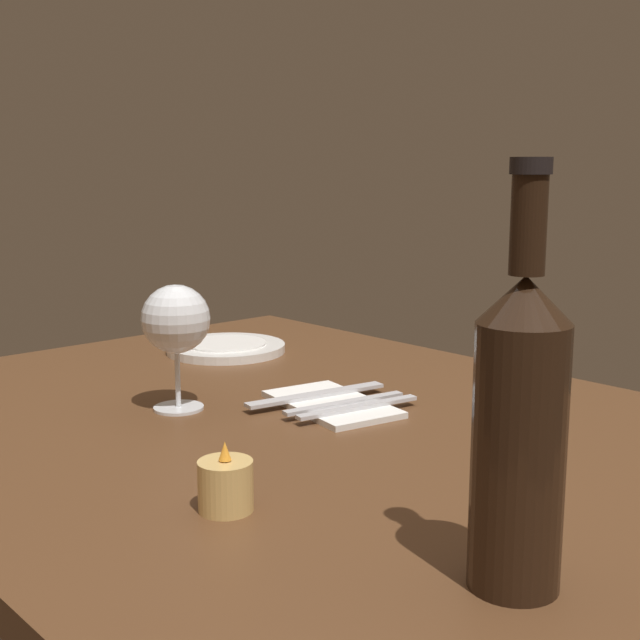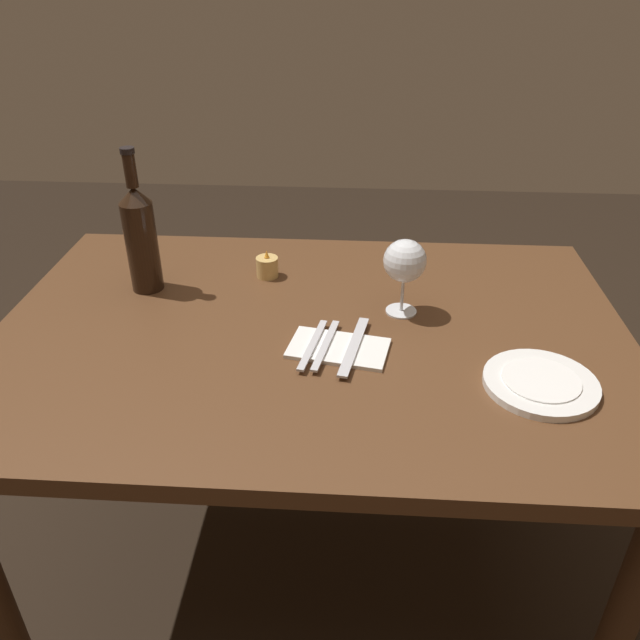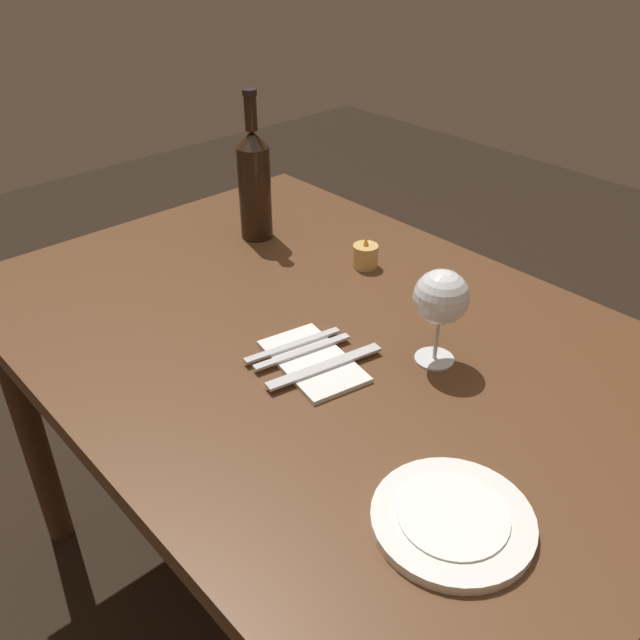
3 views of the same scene
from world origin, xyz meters
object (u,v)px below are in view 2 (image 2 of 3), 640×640
at_px(wine_glass_left, 405,262).
at_px(folded_napkin, 338,348).
at_px(dinner_plate, 541,383).
at_px(fork_outer, 313,345).
at_px(votive_candle, 267,267).
at_px(fork_inner, 326,345).
at_px(wine_bottle, 141,236).
at_px(table_knife, 354,346).

distance_m(wine_glass_left, folded_napkin, 0.23).
relative_size(wine_glass_left, dinner_plate, 0.82).
bearing_deg(dinner_plate, fork_outer, 167.20).
xyz_separation_m(votive_candle, dinner_plate, (0.54, -0.40, -0.02)).
relative_size(votive_candle, fork_inner, 0.37).
relative_size(wine_bottle, fork_outer, 1.80).
bearing_deg(fork_outer, fork_inner, 0.00).
bearing_deg(votive_candle, wine_glass_left, -25.79).
bearing_deg(wine_bottle, wine_glass_left, -7.18).
relative_size(dinner_plate, folded_napkin, 0.98).
distance_m(wine_bottle, table_knife, 0.54).
distance_m(wine_bottle, dinner_plate, 0.88).
xyz_separation_m(wine_glass_left, votive_candle, (-0.31, 0.15, -0.10)).
height_order(dinner_plate, fork_inner, dinner_plate).
height_order(wine_glass_left, folded_napkin, wine_glass_left).
xyz_separation_m(wine_glass_left, folded_napkin, (-0.13, -0.16, -0.11)).
bearing_deg(folded_napkin, wine_bottle, 152.84).
xyz_separation_m(wine_bottle, table_knife, (0.47, -0.23, -0.12)).
xyz_separation_m(fork_inner, fork_outer, (-0.03, 0.00, 0.00)).
height_order(wine_bottle, fork_inner, wine_bottle).
bearing_deg(folded_napkin, table_knife, 0.00).
bearing_deg(fork_inner, wine_glass_left, 45.52).
bearing_deg(wine_bottle, votive_candle, 16.22).
bearing_deg(wine_glass_left, votive_candle, 154.21).
bearing_deg(votive_candle, wine_bottle, -163.78).
bearing_deg(folded_napkin, dinner_plate, -14.49).
bearing_deg(folded_napkin, votive_candle, 120.57).
bearing_deg(wine_bottle, fork_inner, -28.53).
distance_m(folded_napkin, fork_inner, 0.03).
bearing_deg(fork_outer, table_knife, 0.00).
bearing_deg(fork_inner, table_knife, 0.00).
height_order(dinner_plate, table_knife, dinner_plate).
xyz_separation_m(wine_glass_left, table_knife, (-0.10, -0.16, -0.11)).
bearing_deg(wine_glass_left, fork_inner, -134.48).
relative_size(wine_bottle, dinner_plate, 1.60).
distance_m(wine_bottle, votive_candle, 0.29).
xyz_separation_m(wine_bottle, fork_inner, (0.42, -0.23, -0.12)).
distance_m(dinner_plate, fork_outer, 0.42).
height_order(dinner_plate, folded_napkin, dinner_plate).
xyz_separation_m(folded_napkin, table_knife, (0.03, 0.00, 0.01)).
height_order(folded_napkin, fork_inner, fork_inner).
distance_m(fork_inner, fork_outer, 0.03).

